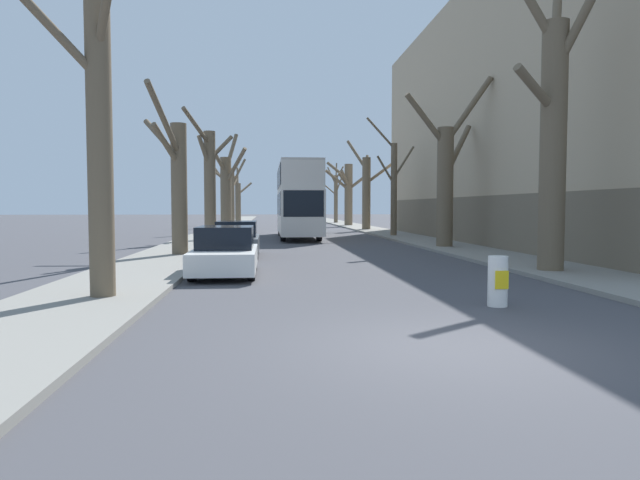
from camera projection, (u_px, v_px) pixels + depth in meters
name	position (u px, v px, depth m)	size (l,w,h in m)	color
ground_plane	(448.00, 348.00, 7.92)	(300.00, 300.00, 0.00)	#424247
sidewalk_left	(230.00, 226.00, 57.05)	(3.02, 120.00, 0.12)	gray
sidewalk_right	(354.00, 226.00, 58.20)	(3.02, 120.00, 0.12)	gray
building_facade_right	(553.00, 117.00, 30.52)	(10.08, 34.51, 13.60)	tan
street_tree_left_0	(98.00, 136.00, 11.59)	(2.71, 3.06, 7.30)	brown
street_tree_left_1	(177.00, 181.00, 22.11)	(1.96, 4.69, 6.26)	brown
street_tree_left_2	(210.00, 180.00, 32.42)	(2.57, 4.33, 7.28)	brown
street_tree_left_3	(226.00, 189.00, 43.72)	(2.86, 3.68, 7.76)	brown
street_tree_left_4	(230.00, 194.00, 54.63)	(3.92, 2.62, 6.72)	brown
street_tree_left_5	(238.00, 199.00, 65.38)	(2.75, 4.52, 7.20)	brown
street_tree_right_0	(553.00, 130.00, 16.49)	(2.79, 2.98, 9.45)	brown
street_tree_right_1	(446.00, 178.00, 26.81)	(4.14, 2.79, 7.95)	brown
street_tree_right_2	(393.00, 186.00, 37.31)	(3.13, 0.88, 7.78)	brown
street_tree_right_3	(367.00, 189.00, 47.93)	(4.18, 2.24, 7.74)	brown
street_tree_right_4	(348.00, 192.00, 58.85)	(4.19, 3.20, 6.74)	brown
street_tree_right_5	(336.00, 195.00, 68.90)	(2.51, 2.68, 7.38)	brown
double_decker_bus	(298.00, 197.00, 36.26)	(2.44, 11.83, 4.62)	silver
parked_car_0	(225.00, 252.00, 16.45)	(1.78, 4.25, 1.40)	silver
parked_car_1	(237.00, 240.00, 22.50)	(1.74, 4.10, 1.41)	#4C5156
traffic_bollard	(498.00, 281.00, 11.24)	(0.39, 0.40, 1.00)	white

